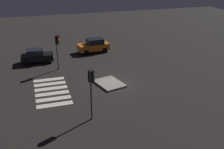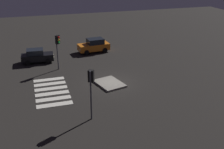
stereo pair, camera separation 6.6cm
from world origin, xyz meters
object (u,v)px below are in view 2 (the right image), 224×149
at_px(traffic_island, 110,83).
at_px(traffic_light_east, 91,82).
at_px(car_black, 37,56).
at_px(car_orange, 94,45).
at_px(traffic_light_south, 58,44).

distance_m(traffic_island, traffic_light_east, 7.34).
distance_m(traffic_island, car_black, 11.20).
height_order(car_orange, traffic_light_east, traffic_light_east).
distance_m(car_black, traffic_light_east, 15.36).
relative_size(traffic_island, traffic_light_east, 0.86).
bearing_deg(traffic_light_east, traffic_island, 1.69).
xyz_separation_m(traffic_light_east, traffic_light_south, (-11.48, -1.21, -0.06)).
relative_size(car_black, traffic_light_south, 0.97).
bearing_deg(traffic_light_south, traffic_light_east, -34.63).
bearing_deg(car_orange, traffic_light_south, 38.49).
xyz_separation_m(car_orange, traffic_light_south, (5.31, -5.43, 2.19)).
height_order(car_black, car_orange, car_orange).
height_order(traffic_island, traffic_light_east, traffic_light_east).
bearing_deg(traffic_island, traffic_light_south, -141.91).
xyz_separation_m(traffic_island, traffic_light_east, (5.85, -3.20, 3.07)).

